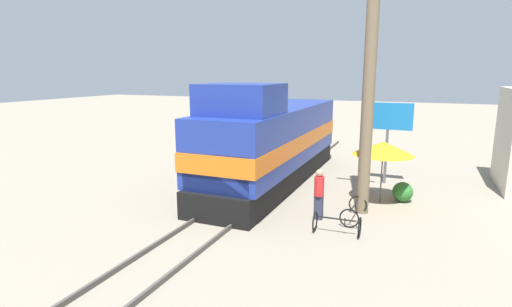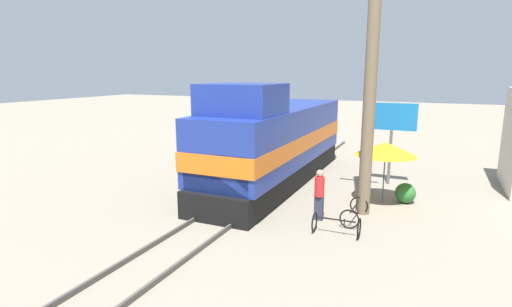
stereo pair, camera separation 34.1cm
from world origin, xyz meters
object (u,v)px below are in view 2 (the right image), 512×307
Objects in this scene: utility_pole at (372,48)px; bicycle at (354,212)px; billboard_sign at (392,123)px; locomotive at (274,143)px; bicycle_spare at (336,225)px; vendor_umbrella at (386,149)px; person_bystander at (319,193)px.

utility_pole is 5.65m from bicycle.
utility_pole is 5.46m from billboard_sign.
bicycle_spare is (4.05, -4.73, -1.60)m from locomotive.
billboard_sign is at bearing -8.61° from bicycle_spare.
locomotive is 5.41m from billboard_sign.
locomotive is at bearing 38.75° from bicycle_spare.
locomotive is 4.90× the size of vendor_umbrella.
person_bystander is at bearing -49.05° from locomotive.
person_bystander reaches higher than bicycle.
bicycle_spare is at bearing -49.48° from locomotive.
billboard_sign is 7.39m from bicycle_spare.
vendor_umbrella is at bearing -87.95° from billboard_sign.
bicycle_spare is at bearing -103.32° from vendor_umbrella.
bicycle is 1.08× the size of bicycle_spare.
bicycle is at bearing -95.65° from billboard_sign.
vendor_umbrella is 4.45m from bicycle_spare.
vendor_umbrella is at bearing -102.86° from bicycle.
vendor_umbrella is 0.65× the size of billboard_sign.
billboard_sign reaches higher than person_bystander.
vendor_umbrella is 3.03m from billboard_sign.
billboard_sign is 2.07× the size of person_bystander.
utility_pole reaches higher than vendor_umbrella.
bicycle is 1.49m from bicycle_spare.
bicycle is at bearing 18.33° from person_bystander.
person_bystander is 1.54m from bicycle_spare.
utility_pole reaches higher than person_bystander.
locomotive reaches higher than billboard_sign.
locomotive is at bearing 170.98° from vendor_umbrella.
locomotive is at bearing -156.04° from billboard_sign.
person_bystander is at bearing 37.24° from bicycle_spare.
locomotive is 5.66m from bicycle.
vendor_umbrella reaches higher than bicycle_spare.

